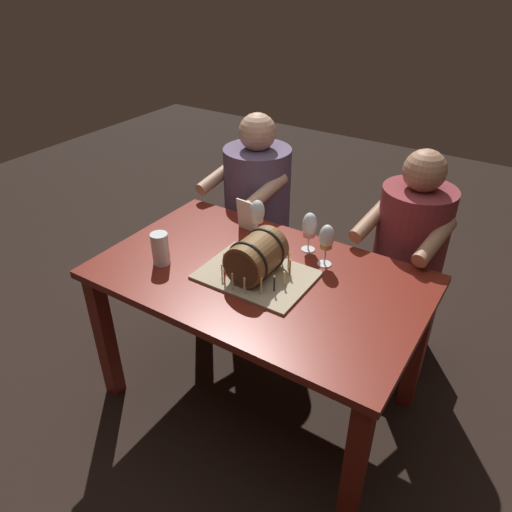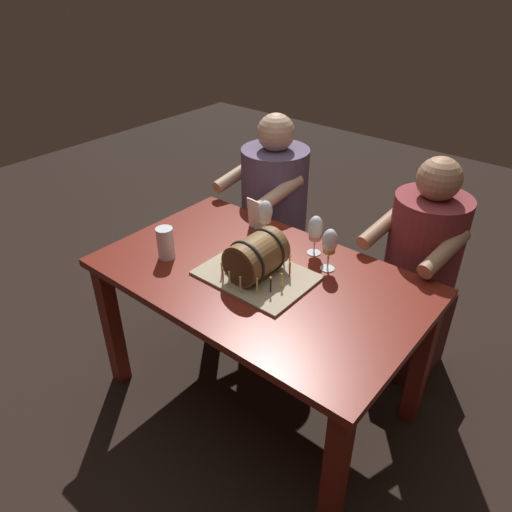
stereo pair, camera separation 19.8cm
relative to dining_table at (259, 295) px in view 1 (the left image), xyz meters
name	(u,v)px [view 1 (the left image)]	position (x,y,z in m)	size (l,w,h in m)	color
ground_plane	(259,395)	(0.00, 0.00, -0.63)	(8.00, 8.00, 0.00)	black
dining_table	(259,295)	(0.00, 0.00, 0.00)	(1.39, 0.85, 0.74)	maroon
barrel_cake	(256,259)	(0.00, -0.02, 0.19)	(0.46, 0.34, 0.20)	tan
wine_glass_amber	(327,239)	(0.20, 0.22, 0.24)	(0.06, 0.06, 0.19)	white
wine_glass_rose	(309,227)	(0.08, 0.29, 0.23)	(0.07, 0.07, 0.19)	white
wine_glass_white	(257,213)	(-0.16, 0.24, 0.25)	(0.07, 0.07, 0.20)	white
beer_pint	(161,250)	(-0.40, -0.16, 0.18)	(0.08, 0.08, 0.15)	white
menu_card	(247,216)	(-0.26, 0.29, 0.19)	(0.11, 0.01, 0.16)	silver
person_seated_left	(257,220)	(-0.44, 0.67, -0.06)	(0.45, 0.52, 1.20)	#372D40
person_seated_right	(405,269)	(0.44, 0.67, -0.09)	(0.42, 0.51, 1.17)	#4C1B1E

